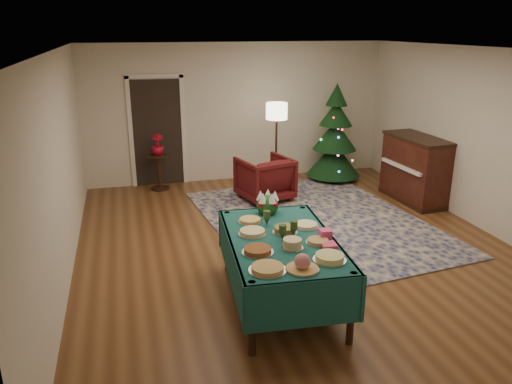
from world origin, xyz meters
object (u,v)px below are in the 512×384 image
object	(u,v)px
floor_lamp	(277,116)
side_table	(159,173)
christmas_tree	(335,137)
armchair	(265,177)
buffet_table	(281,251)
piano	(415,170)
gift_box	(325,234)
potted_plant	(158,149)

from	to	relation	value
floor_lamp	side_table	xyz separation A→B (m)	(-2.17, 0.50, -1.06)
side_table	christmas_tree	bearing A→B (deg)	-3.95
armchair	buffet_table	bearing A→B (deg)	61.94
armchair	christmas_tree	xyz separation A→B (m)	(1.70, 0.86, 0.44)
side_table	piano	distance (m)	4.71
gift_box	potted_plant	world-z (taller)	potted_plant
buffet_table	potted_plant	bearing A→B (deg)	102.36
gift_box	potted_plant	xyz separation A→B (m)	(-1.45, 4.64, -0.04)
gift_box	side_table	world-z (taller)	gift_box
potted_plant	gift_box	bearing A→B (deg)	-72.67
potted_plant	buffet_table	bearing A→B (deg)	-77.64
potted_plant	side_table	bearing A→B (deg)	0.00
armchair	christmas_tree	distance (m)	1.95
floor_lamp	piano	world-z (taller)	floor_lamp
buffet_table	gift_box	bearing A→B (deg)	-15.08
potted_plant	piano	world-z (taller)	piano
gift_box	potted_plant	size ratio (longest dim) A/B	0.31
piano	floor_lamp	bearing A→B (deg)	148.44
potted_plant	floor_lamp	bearing A→B (deg)	-12.85
christmas_tree	armchair	bearing A→B (deg)	-153.12
potted_plant	christmas_tree	size ratio (longest dim) A/B	0.21
gift_box	christmas_tree	world-z (taller)	christmas_tree
piano	gift_box	bearing A→B (deg)	-135.71
armchair	christmas_tree	bearing A→B (deg)	-168.21
side_table	christmas_tree	world-z (taller)	christmas_tree
side_table	potted_plant	world-z (taller)	potted_plant
christmas_tree	gift_box	bearing A→B (deg)	-114.72
floor_lamp	armchair	bearing A→B (deg)	-123.13
gift_box	floor_lamp	distance (m)	4.25
buffet_table	piano	distance (m)	4.30
potted_plant	christmas_tree	distance (m)	3.49
buffet_table	side_table	bearing A→B (deg)	102.36
armchair	floor_lamp	distance (m)	1.20
buffet_table	floor_lamp	world-z (taller)	floor_lamp
armchair	potted_plant	bearing A→B (deg)	-46.84
gift_box	floor_lamp	xyz separation A→B (m)	(0.72, 4.15, 0.56)
buffet_table	potted_plant	world-z (taller)	potted_plant
floor_lamp	christmas_tree	bearing A→B (deg)	11.10
floor_lamp	christmas_tree	world-z (taller)	christmas_tree
armchair	potted_plant	distance (m)	2.12
buffet_table	side_table	xyz separation A→B (m)	(-0.99, 4.52, -0.29)
floor_lamp	side_table	size ratio (longest dim) A/B	2.41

